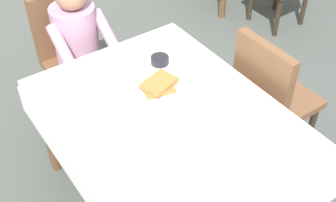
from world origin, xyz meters
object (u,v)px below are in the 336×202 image
object	(u,v)px
dining_table_main	(170,129)
fork_left_of_plate	(130,106)
diner_person	(79,42)
chair_right_side	(270,93)
bowl_butter	(160,60)
chair_diner	(72,48)
spoon_near_edge	(192,125)
cup_coffee	(187,62)
plate_breakfast	(157,90)
breakfast_stack	(159,85)
knife_right_of_plate	(187,81)

from	to	relation	value
dining_table_main	fork_left_of_plate	bearing A→B (deg)	125.16
diner_person	chair_right_side	world-z (taller)	diner_person
fork_left_of_plate	bowl_butter	bearing A→B (deg)	-57.17
chair_diner	spoon_near_edge	bearing A→B (deg)	94.00
dining_table_main	diner_person	bearing A→B (deg)	92.26
cup_coffee	fork_left_of_plate	world-z (taller)	cup_coffee
diner_person	plate_breakfast	size ratio (longest dim) A/B	4.00
plate_breakfast	dining_table_main	bearing A→B (deg)	-105.37
cup_coffee	chair_right_side	bearing A→B (deg)	-32.78
fork_left_of_plate	spoon_near_edge	world-z (taller)	same
chair_diner	breakfast_stack	size ratio (longest dim) A/B	4.28
diner_person	chair_right_side	bearing A→B (deg)	128.64
dining_table_main	spoon_near_edge	xyz separation A→B (m)	(0.05, -0.12, 0.09)
cup_coffee	spoon_near_edge	xyz separation A→B (m)	(-0.27, -0.41, -0.04)
diner_person	breakfast_stack	size ratio (longest dim) A/B	5.15
cup_coffee	knife_right_of_plate	size ratio (longest dim) A/B	0.56
chair_right_side	breakfast_stack	bearing A→B (deg)	-106.44
breakfast_stack	cup_coffee	bearing A→B (deg)	17.25
chair_right_side	knife_right_of_plate	size ratio (longest dim) A/B	4.65
knife_right_of_plate	chair_right_side	bearing A→B (deg)	-107.37
cup_coffee	bowl_butter	xyz separation A→B (m)	(-0.10, 0.13, -0.02)
cup_coffee	bowl_butter	bearing A→B (deg)	128.25
knife_right_of_plate	spoon_near_edge	bearing A→B (deg)	149.66
breakfast_stack	cup_coffee	world-z (taller)	cup_coffee
dining_table_main	breakfast_stack	xyz separation A→B (m)	(0.07, 0.21, 0.13)
spoon_near_edge	dining_table_main	bearing A→B (deg)	108.33
chair_diner	plate_breakfast	bearing A→B (deg)	95.78
dining_table_main	knife_right_of_plate	bearing A→B (deg)	37.30
breakfast_stack	spoon_near_edge	bearing A→B (deg)	-92.85
breakfast_stack	knife_right_of_plate	distance (m)	0.19
bowl_butter	fork_left_of_plate	bearing A→B (deg)	-146.51
bowl_butter	knife_right_of_plate	world-z (taller)	bowl_butter
diner_person	fork_left_of_plate	world-z (taller)	diner_person
fork_left_of_plate	cup_coffee	bearing A→B (deg)	-78.38
chair_right_side	chair_diner	bearing A→B (deg)	-145.28
plate_breakfast	chair_diner	bearing A→B (deg)	95.78
chair_diner	breakfast_stack	xyz separation A→B (m)	(0.11, -0.96, 0.25)
dining_table_main	chair_right_side	size ratio (longest dim) A/B	1.64
chair_right_side	fork_left_of_plate	xyz separation A→B (m)	(-0.90, 0.19, 0.21)
cup_coffee	spoon_near_edge	bearing A→B (deg)	-124.01
cup_coffee	bowl_butter	size ratio (longest dim) A/B	1.03
chair_diner	dining_table_main	bearing A→B (deg)	91.96
cup_coffee	knife_right_of_plate	world-z (taller)	cup_coffee
chair_right_side	bowl_butter	xyz separation A→B (m)	(-0.55, 0.42, 0.23)
chair_diner	plate_breakfast	size ratio (longest dim) A/B	3.32
breakfast_stack	plate_breakfast	bearing A→B (deg)	176.23
breakfast_stack	knife_right_of_plate	bearing A→B (deg)	-6.12
plate_breakfast	spoon_near_edge	size ratio (longest dim) A/B	1.87
diner_person	cup_coffee	world-z (taller)	diner_person
cup_coffee	breakfast_stack	bearing A→B (deg)	-162.75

